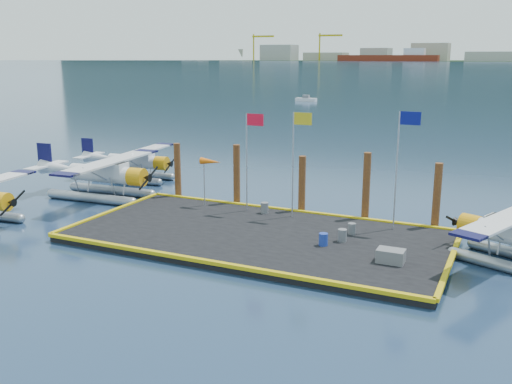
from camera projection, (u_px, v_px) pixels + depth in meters
ground at (258, 240)px, 30.96m from camera, size 4000.00×4000.00×0.00m
dock at (258, 236)px, 30.91m from camera, size 20.00×10.00×0.40m
dock_bumpers at (258, 231)px, 30.84m from camera, size 20.25×10.25×0.18m
seaplane_b at (105, 177)px, 39.39m from camera, size 9.29×10.24×3.64m
seaplane_c at (136, 164)px, 45.17m from camera, size 8.18×9.02×3.20m
drum_1 at (323, 239)px, 28.77m from camera, size 0.45×0.45×0.64m
drum_2 at (342, 235)px, 29.38m from camera, size 0.47×0.47×0.66m
drum_4 at (352, 229)px, 30.61m from camera, size 0.42×0.42×0.60m
drum_5 at (265, 208)px, 34.63m from camera, size 0.47×0.47×0.67m
crate at (391, 256)px, 26.42m from camera, size 1.26×0.84×0.63m
flagpole_red at (250, 147)px, 34.21m from camera, size 1.14×0.08×6.00m
flagpole_yellow at (296, 149)px, 32.96m from camera, size 1.14×0.08×6.20m
flagpole_blue at (401, 153)px, 30.47m from camera, size 1.14×0.08×6.50m
windsock at (210, 163)px, 35.60m from camera, size 1.40×0.44×3.12m
piling_0 at (178, 172)px, 38.72m from camera, size 0.44×0.44×4.00m
piling_1 at (237, 177)px, 36.86m from camera, size 0.44×0.44×4.20m
piling_2 at (302, 186)px, 35.07m from camera, size 0.44×0.44×3.80m
piling_3 at (366, 189)px, 33.37m from camera, size 0.44×0.44×4.30m
piling_4 at (437, 198)px, 31.77m from camera, size 0.44×0.44×4.00m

